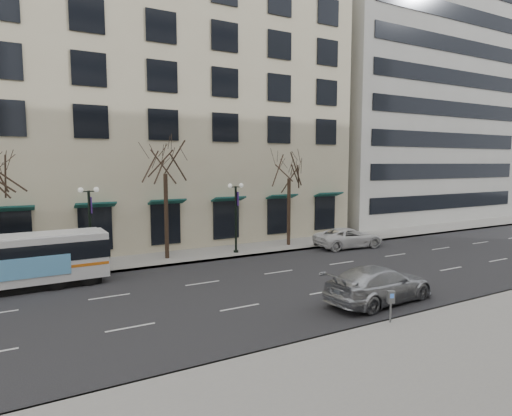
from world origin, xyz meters
TOP-DOWN VIEW (x-y plane):
  - ground at (0.00, 0.00)m, footprint 160.00×160.00m
  - sidewalk_far at (5.00, 9.00)m, footprint 80.00×4.00m
  - building_hotel at (-2.00, 21.00)m, footprint 40.00×20.00m
  - building_office at (32.00, 21.00)m, footprint 25.00×20.00m
  - tree_far_mid at (0.00, 8.80)m, footprint 3.60×3.60m
  - tree_far_right at (10.00, 8.80)m, footprint 3.60×3.60m
  - lamp_post_left at (-4.99, 8.20)m, footprint 1.22×0.45m
  - lamp_post_right at (5.01, 8.20)m, footprint 1.22×0.45m
  - silver_car at (6.27, -4.80)m, footprint 6.18×2.98m
  - white_pickup at (13.97, 6.19)m, footprint 5.81×3.12m
  - pay_station at (4.41, -7.30)m, footprint 0.33×0.27m

SIDE VIEW (x-z plane):
  - ground at x=0.00m, z-range 0.00..0.00m
  - sidewalk_far at x=5.00m, z-range 0.00..0.15m
  - white_pickup at x=13.97m, z-range 0.00..1.55m
  - silver_car at x=6.27m, z-range 0.00..1.74m
  - pay_station at x=4.41m, z-range 0.45..1.77m
  - lamp_post_left at x=-4.99m, z-range 0.34..5.55m
  - lamp_post_right at x=5.01m, z-range 0.34..5.55m
  - tree_far_right at x=10.00m, z-range 2.39..10.45m
  - tree_far_mid at x=0.00m, z-range 2.63..11.18m
  - building_hotel at x=-2.00m, z-range 0.00..24.00m
  - building_office at x=32.00m, z-range 0.00..35.00m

